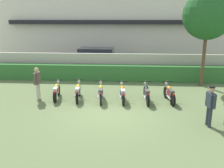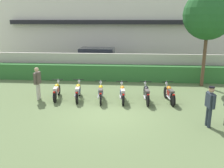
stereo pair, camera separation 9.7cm
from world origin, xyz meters
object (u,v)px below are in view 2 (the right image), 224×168
motorcycle_in_row_0 (57,91)px  motorcycle_in_row_4 (146,93)px  tree_near_inspector (209,15)px  motorcycle_in_row_1 (78,91)px  motorcycle_in_row_5 (169,93)px  motorcycle_in_row_3 (122,93)px  officer_0 (210,103)px  motorcycle_in_row_2 (101,92)px  inspector_person (37,80)px  parked_car (99,60)px

motorcycle_in_row_0 → motorcycle_in_row_4: bearing=-99.2°
tree_near_inspector → motorcycle_in_row_1: size_ratio=3.00×
motorcycle_in_row_5 → motorcycle_in_row_4: bearing=87.4°
motorcycle_in_row_3 → officer_0: size_ratio=1.13×
motorcycle_in_row_5 → tree_near_inspector: bearing=-45.5°
motorcycle_in_row_0 → motorcycle_in_row_2: (2.37, -0.14, 0.01)m
tree_near_inspector → motorcycle_in_row_2: bearing=-150.9°
motorcycle_in_row_5 → motorcycle_in_row_2: bearing=84.0°
inspector_person → officer_0: size_ratio=1.05×
motorcycle_in_row_0 → inspector_person: bearing=90.2°
motorcycle_in_row_4 → officer_0: officer_0 is taller
motorcycle_in_row_1 → officer_0: 6.53m
motorcycle_in_row_2 → officer_0: bearing=-127.1°
motorcycle_in_row_3 → parked_car: bearing=10.7°
tree_near_inspector → motorcycle_in_row_2: 7.96m
motorcycle_in_row_2 → officer_0: officer_0 is taller
motorcycle_in_row_0 → motorcycle_in_row_3: size_ratio=0.98×
motorcycle_in_row_5 → officer_0: officer_0 is taller
parked_car → motorcycle_in_row_3: 7.57m
inspector_person → officer_0: 8.40m
motorcycle_in_row_1 → motorcycle_in_row_4: size_ratio=1.04×
parked_car → motorcycle_in_row_2: size_ratio=2.44×
inspector_person → officer_0: bearing=-19.1°
motorcycle_in_row_0 → inspector_person: inspector_person is taller
parked_car → tree_near_inspector: 8.78m
tree_near_inspector → motorcycle_in_row_5: 5.69m
inspector_person → motorcycle_in_row_2: bearing=-0.2°
motorcycle_in_row_1 → motorcycle_in_row_5: motorcycle_in_row_5 is taller
parked_car → inspector_person: (-2.28, -7.25, 0.09)m
parked_car → motorcycle_in_row_4: size_ratio=2.42×
parked_car → motorcycle_in_row_0: bearing=-98.8°
parked_car → motorcycle_in_row_0: (-1.34, -7.12, -0.49)m
motorcycle_in_row_4 → tree_near_inspector: bearing=-51.1°
motorcycle_in_row_2 → motorcycle_in_row_4: bearing=-96.5°
motorcycle_in_row_4 → motorcycle_in_row_5: motorcycle_in_row_4 is taller
motorcycle_in_row_1 → motorcycle_in_row_5: (4.74, -0.04, 0.00)m
motorcycle_in_row_1 → motorcycle_in_row_5: bearing=-97.3°
motorcycle_in_row_1 → officer_0: size_ratio=1.19×
motorcycle_in_row_0 → motorcycle_in_row_5: motorcycle_in_row_5 is taller
tree_near_inspector → motorcycle_in_row_0: tree_near_inspector is taller
parked_car → motorcycle_in_row_2: bearing=-80.0°
motorcycle_in_row_0 → motorcycle_in_row_4: size_ratio=0.97×
motorcycle_in_row_2 → inspector_person: 3.37m
motorcycle_in_row_4 → officer_0: bearing=-143.7°
motorcycle_in_row_5 → officer_0: bearing=-166.7°
tree_near_inspector → motorcycle_in_row_1: (-7.28, -3.24, -3.91)m
motorcycle_in_row_3 → motorcycle_in_row_5: 2.40m
motorcycle_in_row_3 → motorcycle_in_row_4: (1.23, -0.02, 0.01)m
motorcycle_in_row_2 → officer_0: 5.39m
motorcycle_in_row_5 → inspector_person: 6.87m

